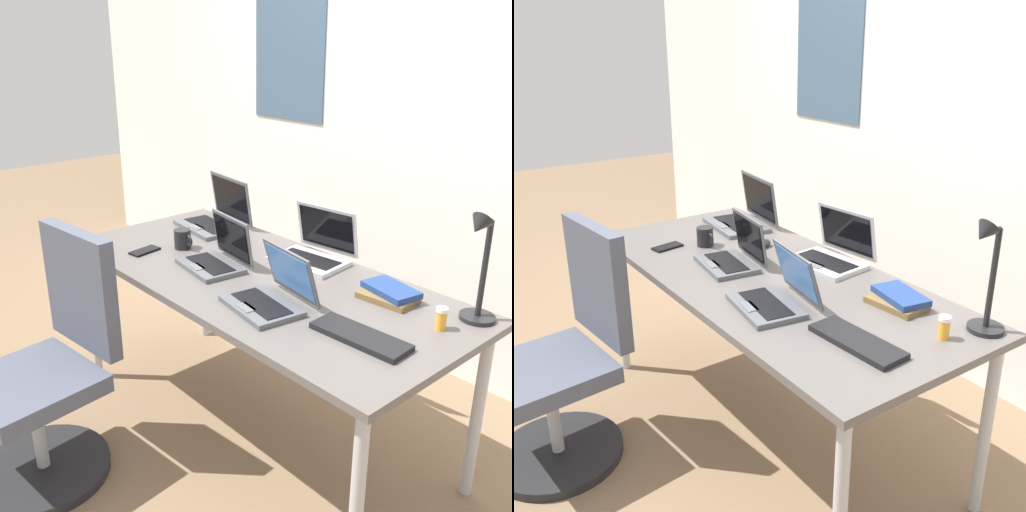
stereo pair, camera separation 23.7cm
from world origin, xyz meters
TOP-DOWN VIEW (x-y plane):
  - ground_plane at (0.00, 0.00)m, footprint 12.00×12.00m
  - wall_back at (-0.00, 1.10)m, footprint 6.00×0.13m
  - desk at (0.00, 0.00)m, footprint 1.80×0.80m
  - desk_lamp at (0.80, 0.28)m, footprint 0.12×0.18m
  - laptop_front_left at (0.05, 0.29)m, footprint 0.33×0.29m
  - laptop_back_left at (-0.60, 0.25)m, footprint 0.36×0.30m
  - laptop_mid_desk at (-0.17, -0.07)m, footprint 0.31×0.26m
  - laptop_center at (0.26, -0.16)m, footprint 0.32×0.30m
  - external_keyboard at (0.62, -0.10)m, footprint 0.34×0.14m
  - computer_mouse at (-0.28, 0.16)m, footprint 0.08×0.11m
  - cell_phone at (-0.52, -0.21)m, footprint 0.08×0.14m
  - pill_bottle at (0.76, 0.15)m, footprint 0.04×0.04m
  - book_stack at (0.50, 0.22)m, footprint 0.22×0.17m
  - coffee_mug at (-0.45, -0.05)m, footprint 0.11×0.08m
  - office_chair at (-0.34, -0.76)m, footprint 0.52×0.56m

SIDE VIEW (x-z plane):
  - ground_plane at x=0.00m, z-range 0.00..0.00m
  - office_chair at x=-0.34m, z-range -0.09..0.88m
  - desk at x=0.00m, z-range 0.31..1.05m
  - cell_phone at x=-0.52m, z-range 0.74..0.75m
  - external_keyboard at x=0.62m, z-range 0.74..0.76m
  - computer_mouse at x=-0.28m, z-range 0.74..0.77m
  - book_stack at x=0.50m, z-range 0.74..0.79m
  - pill_bottle at x=0.76m, z-range 0.74..0.82m
  - laptop_center at x=0.26m, z-range 0.68..0.89m
  - laptop_mid_desk at x=-0.17m, z-range 0.68..0.89m
  - coffee_mug at x=-0.45m, z-range 0.74..0.83m
  - laptop_front_left at x=0.05m, z-range 0.67..0.90m
  - laptop_back_left at x=-0.60m, z-range 0.67..0.91m
  - desk_lamp at x=0.80m, z-range 0.74..1.14m
  - wall_back at x=0.00m, z-range 0.00..2.60m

